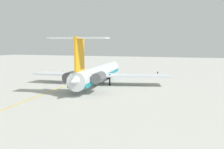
{
  "coord_description": "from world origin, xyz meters",
  "views": [
    {
      "loc": [
        64.79,
        38.86,
        11.36
      ],
      "look_at": [
        -2.52,
        12.93,
        3.11
      ],
      "focal_mm": 41.03,
      "sensor_mm": 36.0,
      "label": 1
    }
  ],
  "objects_px": {
    "main_jetliner": "(98,73)",
    "ground_crew_near_nose": "(64,72)",
    "safety_cone_nose": "(164,76)",
    "ground_crew_near_tail": "(158,73)"
  },
  "relations": [
    {
      "from": "main_jetliner",
      "to": "ground_crew_near_nose",
      "type": "relative_size",
      "value": 26.76
    },
    {
      "from": "main_jetliner",
      "to": "ground_crew_near_nose",
      "type": "distance_m",
      "value": 30.19
    },
    {
      "from": "main_jetliner",
      "to": "safety_cone_nose",
      "type": "xyz_separation_m",
      "value": [
        -26.45,
        14.28,
        -3.33
      ]
    },
    {
      "from": "main_jetliner",
      "to": "ground_crew_near_nose",
      "type": "xyz_separation_m",
      "value": [
        -19.23,
        -23.13,
        -2.53
      ]
    },
    {
      "from": "main_jetliner",
      "to": "ground_crew_near_tail",
      "type": "relative_size",
      "value": 25.58
    },
    {
      "from": "ground_crew_near_nose",
      "to": "safety_cone_nose",
      "type": "bearing_deg",
      "value": 21.57
    },
    {
      "from": "main_jetliner",
      "to": "safety_cone_nose",
      "type": "distance_m",
      "value": 30.25
    },
    {
      "from": "main_jetliner",
      "to": "safety_cone_nose",
      "type": "height_order",
      "value": "main_jetliner"
    },
    {
      "from": "ground_crew_near_nose",
      "to": "ground_crew_near_tail",
      "type": "distance_m",
      "value": 35.87
    },
    {
      "from": "ground_crew_near_tail",
      "to": "main_jetliner",
      "type": "bearing_deg",
      "value": 151.79
    }
  ]
}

